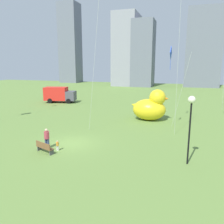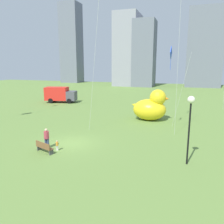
# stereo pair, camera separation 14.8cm
# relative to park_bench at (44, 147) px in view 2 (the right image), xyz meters

# --- Properties ---
(ground_plane) EXTENTS (140.00, 140.00, 0.00)m
(ground_plane) POSITION_rel_park_bench_xyz_m (0.99, 2.66, -0.48)
(ground_plane) COLOR olive
(park_bench) EXTENTS (1.81, 1.02, 0.90)m
(park_bench) POSITION_rel_park_bench_xyz_m (0.00, 0.00, 0.00)
(park_bench) COLOR brown
(park_bench) RESTS_ON ground
(person_adult) EXTENTS (0.42, 0.42, 1.72)m
(person_adult) POSITION_rel_park_bench_xyz_m (-0.38, 0.96, 0.47)
(person_adult) COLOR #38476B
(person_adult) RESTS_ON ground
(person_child) EXTENTS (0.21, 0.21, 0.87)m
(person_child) POSITION_rel_park_bench_xyz_m (0.75, 0.74, -0.00)
(person_child) COLOR silver
(person_child) RESTS_ON ground
(giant_inflatable_duck) EXTENTS (4.78, 3.07, 3.96)m
(giant_inflatable_duck) POSITION_rel_park_bench_xyz_m (6.42, 13.65, 1.21)
(giant_inflatable_duck) COLOR yellow
(giant_inflatable_duck) RESTS_ON ground
(lamppost) EXTENTS (0.51, 0.51, 4.89)m
(lamppost) POSITION_rel_park_bench_xyz_m (10.92, 1.35, 3.37)
(lamppost) COLOR black
(lamppost) RESTS_ON ground
(box_truck) EXTENTS (6.03, 3.50, 2.85)m
(box_truck) POSITION_rel_park_bench_xyz_m (-11.76, 22.26, 0.96)
(box_truck) COLOR red
(box_truck) RESTS_ON ground
(city_skyline) EXTENTS (73.63, 17.27, 29.59)m
(city_skyline) POSITION_rel_park_bench_xyz_m (3.77, 64.00, 11.69)
(city_skyline) COLOR slate
(city_skyline) RESTS_ON ground
(kite_blue) EXTENTS (2.03, 2.60, 8.77)m
(kite_blue) POSITION_rel_park_bench_xyz_m (8.93, 9.59, 7.36)
(kite_blue) COLOR silver
(kite_blue) RESTS_ON ground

